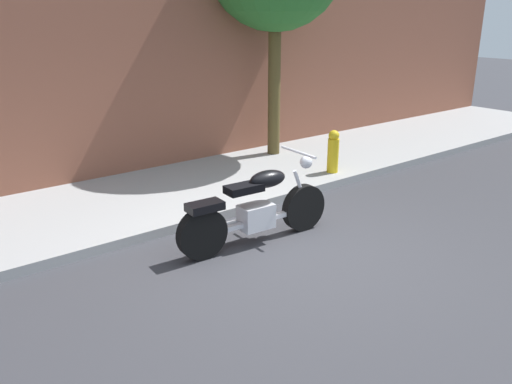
# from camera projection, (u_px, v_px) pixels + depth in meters

# --- Properties ---
(ground_plane) EXTENTS (60.00, 60.00, 0.00)m
(ground_plane) POSITION_uv_depth(u_px,v_px,m) (298.00, 252.00, 6.52)
(ground_plane) COLOR #38383D
(sidewalk) EXTENTS (21.91, 2.65, 0.14)m
(sidewalk) POSITION_uv_depth(u_px,v_px,m) (185.00, 190.00, 8.57)
(sidewalk) COLOR #9D9D9D
(sidewalk) RESTS_ON ground
(motorcycle) EXTENTS (2.23, 0.70, 1.15)m
(motorcycle) POSITION_uv_depth(u_px,v_px,m) (256.00, 210.00, 6.64)
(motorcycle) COLOR black
(motorcycle) RESTS_ON ground
(fire_hydrant) EXTENTS (0.20, 0.20, 0.91)m
(fire_hydrant) POSITION_uv_depth(u_px,v_px,m) (333.00, 155.00, 9.22)
(fire_hydrant) COLOR gold
(fire_hydrant) RESTS_ON ground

